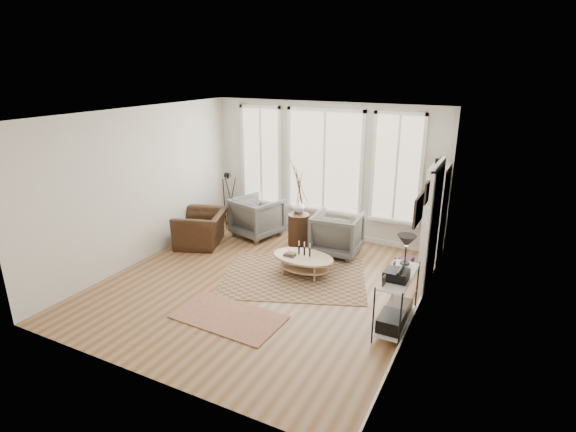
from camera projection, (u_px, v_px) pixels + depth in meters
The scene contains 17 objects.
room at pixel (262, 206), 7.33m from camera, with size 5.50×5.54×2.90m.
bay_window at pixel (324, 164), 9.56m from camera, with size 4.14×0.12×2.24m.
door at pixel (433, 226), 7.29m from camera, with size 0.09×1.06×2.22m.
bookcase at pixel (435, 216), 8.31m from camera, with size 0.31×0.85×2.06m.
low_shelf at pixel (397, 296), 6.35m from camera, with size 0.38×1.08×1.30m.
wall_art at pixel (421, 205), 5.85m from camera, with size 0.04×0.88×0.44m.
rug_main at pixel (294, 277), 8.05m from camera, with size 2.50×1.88×0.01m, color brown.
rug_runner at pixel (229, 317), 6.75m from camera, with size 1.63×0.91×0.01m, color brown.
coffee_table at pixel (303, 260), 8.05m from camera, with size 1.18×0.78×0.53m.
armchair_left at pixel (257, 217), 9.88m from camera, with size 0.93×0.95×0.87m, color #5E5F5B.
armchair_right at pixel (337, 233), 8.93m from camera, with size 0.90×0.93×0.85m, color #5E5F5B.
side_table at pixel (299, 204), 9.21m from camera, with size 0.45×0.45×1.88m.
vase at pixel (298, 206), 9.39m from camera, with size 0.26×0.26×0.27m, color silver.
accent_chair at pixel (201, 228), 9.42m from camera, with size 0.95×1.09×0.71m, color #382216.
tripod_camera at pixel (229, 202), 10.37m from camera, with size 0.45×0.45×1.29m.
book_stack_near at pixel (406, 261), 8.49m from camera, with size 0.20×0.25×0.16m, color maroon.
book_stack_far at pixel (404, 265), 8.33m from camera, with size 0.20×0.26×0.16m, color maroon.
Camera 1 is at (3.55, -6.04, 3.61)m, focal length 28.00 mm.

